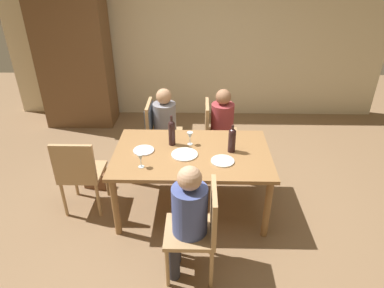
{
  "coord_description": "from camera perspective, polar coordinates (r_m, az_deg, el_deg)",
  "views": [
    {
      "loc": [
        0.07,
        -3.1,
        2.58
      ],
      "look_at": [
        0.0,
        0.0,
        0.83
      ],
      "focal_mm": 31.72,
      "sensor_mm": 36.0,
      "label": 1
    }
  ],
  "objects": [
    {
      "name": "wine_glass_centre",
      "position": [
        3.71,
        -0.34,
        1.4
      ],
      "size": [
        0.07,
        0.07,
        0.15
      ],
      "color": "silver",
      "rests_on": "dining_table"
    },
    {
      "name": "handbag",
      "position": [
        4.44,
        -15.86,
        -5.78
      ],
      "size": [
        0.29,
        0.16,
        0.22
      ],
      "primitive_type": "cube",
      "rotation": [
        0.0,
        0.0,
        -0.15
      ],
      "color": "brown",
      "rests_on": "ground_plane"
    },
    {
      "name": "dinner_plate_host",
      "position": [
        3.67,
        -8.13,
        -1.06
      ],
      "size": [
        0.22,
        0.22,
        0.01
      ],
      "primitive_type": "cylinder",
      "color": "white",
      "rests_on": "dining_table"
    },
    {
      "name": "wine_glass_near_left",
      "position": [
        3.35,
        -8.65,
        -2.29
      ],
      "size": [
        0.07,
        0.07,
        0.15
      ],
      "color": "silver",
      "rests_on": "dining_table"
    },
    {
      "name": "chair_left_end",
      "position": [
        3.86,
        -18.39,
        -4.34
      ],
      "size": [
        0.44,
        0.44,
        0.92
      ],
      "color": "tan",
      "rests_on": "ground_plane"
    },
    {
      "name": "rear_room_partition",
      "position": [
        5.95,
        0.59,
        17.43
      ],
      "size": [
        6.4,
        0.12,
        2.7
      ],
      "primitive_type": "cube",
      "color": "beige",
      "rests_on": "ground_plane"
    },
    {
      "name": "chair_far_right",
      "position": [
        4.5,
        3.92,
        2.25
      ],
      "size": [
        0.44,
        0.44,
        0.92
      ],
      "rotation": [
        0.0,
        0.0,
        -1.57
      ],
      "color": "tan",
      "rests_on": "ground_plane"
    },
    {
      "name": "person_man_guest",
      "position": [
        2.93,
        -0.9,
        -11.79
      ],
      "size": [
        0.35,
        0.31,
        1.13
      ],
      "rotation": [
        0.0,
        0.0,
        1.57
      ],
      "color": "#33333D",
      "rests_on": "ground_plane"
    },
    {
      "name": "person_man_bearded",
      "position": [
        4.47,
        -4.25,
        3.6
      ],
      "size": [
        0.34,
        0.3,
        1.11
      ],
      "rotation": [
        0.0,
        0.0,
        -1.57
      ],
      "color": "#33333D",
      "rests_on": "ground_plane"
    },
    {
      "name": "ground_plane",
      "position": [
        4.04,
        0.0,
        -10.38
      ],
      "size": [
        10.0,
        10.0,
        0.0
      ],
      "primitive_type": "plane",
      "color": "#846647"
    },
    {
      "name": "armoire_cabinet",
      "position": [
        5.92,
        -19.09,
        13.3
      ],
      "size": [
        1.18,
        0.62,
        2.18
      ],
      "color": "brown",
      "rests_on": "ground_plane"
    },
    {
      "name": "wine_bottle_dark_red",
      "position": [
        3.58,
        6.74,
        0.76
      ],
      "size": [
        0.08,
        0.08,
        0.31
      ],
      "color": "black",
      "rests_on": "dining_table"
    },
    {
      "name": "dinner_plate_guest_right",
      "position": [
        3.46,
        5.16,
        -2.86
      ],
      "size": [
        0.24,
        0.24,
        0.01
      ],
      "primitive_type": "cylinder",
      "color": "silver",
      "rests_on": "dining_table"
    },
    {
      "name": "chair_far_left",
      "position": [
        4.51,
        -6.12,
        3.03
      ],
      "size": [
        0.45,
        0.44,
        0.92
      ],
      "rotation": [
        0.0,
        0.0,
        -1.57
      ],
      "color": "tan",
      "rests_on": "ground_plane"
    },
    {
      "name": "dinner_plate_guest_left",
      "position": [
        3.56,
        -1.27,
        -1.75
      ],
      "size": [
        0.28,
        0.28,
        0.01
      ],
      "primitive_type": "cylinder",
      "color": "white",
      "rests_on": "dining_table"
    },
    {
      "name": "dining_table",
      "position": [
        3.65,
        0.0,
        -2.46
      ],
      "size": [
        1.67,
        1.04,
        0.73
      ],
      "color": "olive",
      "rests_on": "ground_plane"
    },
    {
      "name": "chair_near",
      "position": [
        3.01,
        1.33,
        -13.55
      ],
      "size": [
        0.44,
        0.44,
        0.92
      ],
      "rotation": [
        0.0,
        0.0,
        1.57
      ],
      "color": "tan",
      "rests_on": "ground_plane"
    },
    {
      "name": "wine_bottle_tall_green",
      "position": [
        3.69,
        -3.41,
        2.03
      ],
      "size": [
        0.07,
        0.07,
        0.35
      ],
      "color": "black",
      "rests_on": "dining_table"
    },
    {
      "name": "person_woman_host",
      "position": [
        4.46,
        5.42,
        3.49
      ],
      "size": [
        0.34,
        0.3,
        1.11
      ],
      "rotation": [
        0.0,
        0.0,
        -1.57
      ],
      "color": "#33333D",
      "rests_on": "ground_plane"
    }
  ]
}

